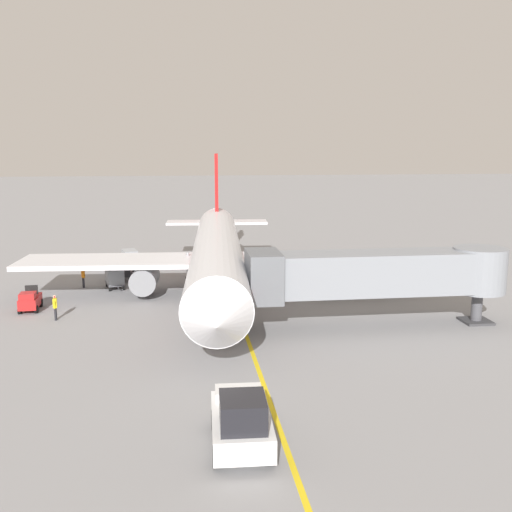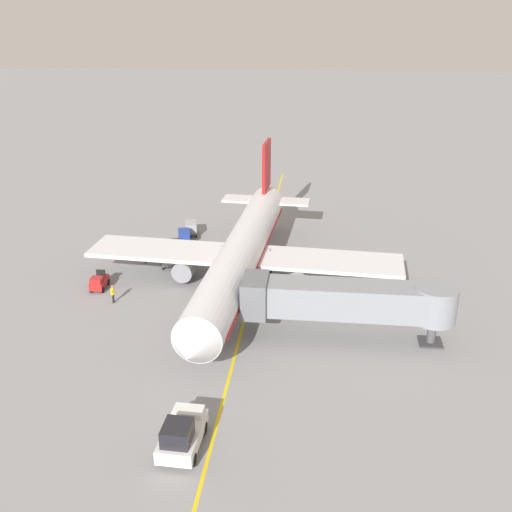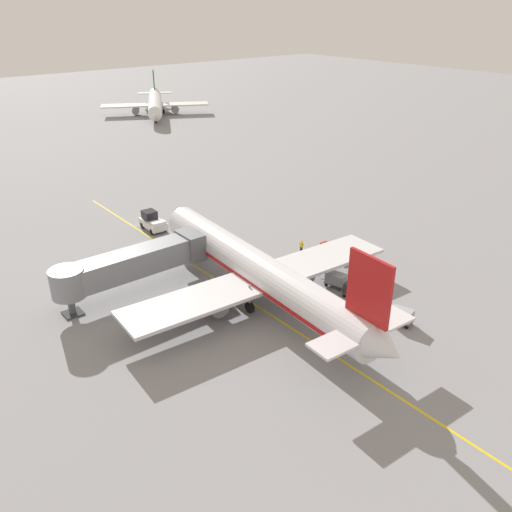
{
  "view_description": "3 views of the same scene",
  "coord_description": "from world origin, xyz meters",
  "views": [
    {
      "loc": [
        3.73,
        44.15,
        11.15
      ],
      "look_at": [
        -1.12,
        6.59,
        4.12
      ],
      "focal_mm": 40.82,
      "sensor_mm": 36.0,
      "label": 1
    },
    {
      "loc": [
        -5.89,
        52.01,
        24.8
      ],
      "look_at": [
        -0.38,
        2.01,
        3.53
      ],
      "focal_mm": 41.94,
      "sensor_mm": 36.0,
      "label": 2
    },
    {
      "loc": [
        -29.17,
        -36.38,
        28.06
      ],
      "look_at": [
        1.95,
        2.09,
        4.09
      ],
      "focal_mm": 37.17,
      "sensor_mm": 36.0,
      "label": 3
    }
  ],
  "objects": [
    {
      "name": "pushback_tractor",
      "position": [
        1.68,
        23.96,
        1.1
      ],
      "size": [
        2.37,
        4.48,
        2.4
      ],
      "color": "silver",
      "rests_on": "ground"
    },
    {
      "name": "gate_lead_in_line",
      "position": [
        0.0,
        0.0,
        0.0
      ],
      "size": [
        0.24,
        80.0,
        0.01
      ],
      "primitive_type": "cube",
      "color": "gold",
      "rests_on": "ground"
    },
    {
      "name": "jet_bridge",
      "position": [
        -8.45,
        9.84,
        3.46
      ],
      "size": [
        16.66,
        3.5,
        4.98
      ],
      "color": "gray",
      "rests_on": "ground"
    },
    {
      "name": "baggage_tug_lead",
      "position": [
        14.34,
        3.24,
        0.71
      ],
      "size": [
        1.39,
        2.55,
        1.62
      ],
      "color": "#B21E1E",
      "rests_on": "ground"
    },
    {
      "name": "ground_plane",
      "position": [
        0.0,
        0.0,
        0.0
      ],
      "size": [
        400.0,
        400.0,
        0.0
      ],
      "primitive_type": "plane",
      "color": "gray"
    },
    {
      "name": "parked_airliner",
      "position": [
        1.11,
        0.65,
        3.19
      ],
      "size": [
        30.27,
        37.34,
        10.63
      ],
      "color": "silver",
      "rests_on": "ground"
    },
    {
      "name": "baggage_cart_tail_end",
      "position": [
        8.71,
        -11.66,
        0.95
      ],
      "size": [
        1.82,
        2.98,
        1.58
      ],
      "color": "#4C4C51",
      "rests_on": "ground"
    },
    {
      "name": "baggage_cart_third_in_train",
      "position": [
        8.88,
        -8.86,
        0.95
      ],
      "size": [
        1.82,
        2.98,
        1.58
      ],
      "color": "#4C4C51",
      "rests_on": "ground"
    },
    {
      "name": "ground_crew_wing_walker",
      "position": [
        11.75,
        -3.28,
        0.95
      ],
      "size": [
        0.36,
        0.71,
        1.69
      ],
      "color": "#232328",
      "rests_on": "ground"
    },
    {
      "name": "baggage_cart_second_in_train",
      "position": [
        8.95,
        -5.53,
        0.95
      ],
      "size": [
        1.82,
        2.98,
        1.58
      ],
      "color": "#4C4C51",
      "rests_on": "ground"
    },
    {
      "name": "ground_crew_loader",
      "position": [
        12.11,
        5.81,
        0.95
      ],
      "size": [
        0.28,
        0.73,
        1.69
      ],
      "color": "#232328",
      "rests_on": "ground"
    },
    {
      "name": "baggage_cart_front",
      "position": [
        9.18,
        -2.69,
        0.95
      ],
      "size": [
        1.82,
        2.98,
        1.58
      ],
      "color": "#4C4C51",
      "rests_on": "ground"
    }
  ]
}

